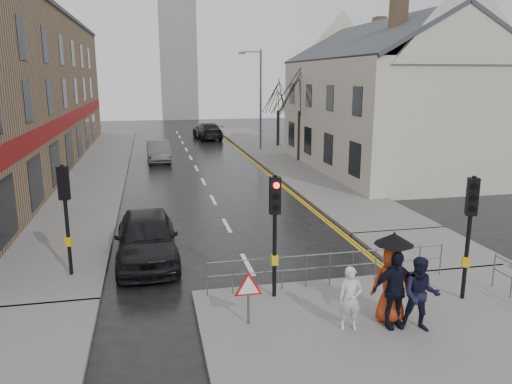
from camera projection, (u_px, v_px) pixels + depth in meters
name	position (u px, v px, depth m)	size (l,w,h in m)	color
ground	(269.00, 304.00, 13.56)	(120.00, 120.00, 0.00)	black
near_pavement	(441.00, 359.00, 10.82)	(10.00, 9.00, 0.14)	#605E5B
left_pavement	(98.00, 166.00, 34.13)	(4.00, 44.00, 0.14)	#605E5B
right_pavement	(275.00, 155.00, 38.68)	(4.00, 40.00, 0.14)	#605E5B
pavement_bridge_right	(427.00, 249.00, 17.72)	(4.00, 4.20, 0.14)	#605E5B
pavement_stub_left	(0.00, 347.00, 11.27)	(4.00, 4.20, 0.14)	#605E5B
building_right_cream	(385.00, 96.00, 32.06)	(9.00, 16.40, 10.10)	beige
church_tower	(178.00, 55.00, 70.88)	(5.00, 5.00, 18.00)	gray
traffic_signal_near_left	(275.00, 215.00, 13.23)	(0.28, 0.27, 3.40)	black
traffic_signal_near_right	(470.00, 216.00, 13.10)	(0.34, 0.33, 3.40)	black
traffic_signal_far_left	(65.00, 201.00, 14.75)	(0.34, 0.33, 3.40)	black
guard_railing_front	(330.00, 261.00, 14.33)	(7.14, 0.04, 1.00)	#595B5E
warning_sign	(248.00, 289.00, 12.01)	(0.80, 0.07, 1.35)	#595B5E
street_lamp	(259.00, 93.00, 40.34)	(1.83, 0.25, 8.00)	#595B5E
tree_near	(300.00, 90.00, 34.87)	(2.40, 2.40, 6.58)	black
tree_far	(278.00, 96.00, 42.76)	(2.40, 2.40, 5.64)	black
pedestrian_a	(350.00, 299.00, 11.80)	(0.57, 0.37, 1.55)	silver
pedestrian_b	(420.00, 295.00, 11.71)	(0.88, 0.69, 1.82)	black
pedestrian_with_umbrella	(392.00, 276.00, 12.11)	(1.06, 0.96, 2.27)	#A53513
pedestrian_d	(395.00, 290.00, 11.87)	(1.11, 0.46, 1.90)	black
car_parked	(147.00, 237.00, 16.52)	(1.98, 4.92, 1.68)	black
car_mid	(159.00, 151.00, 36.16)	(1.57, 4.50, 1.48)	#4C4E52
car_far	(208.00, 131.00, 48.90)	(2.25, 5.53, 1.60)	black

